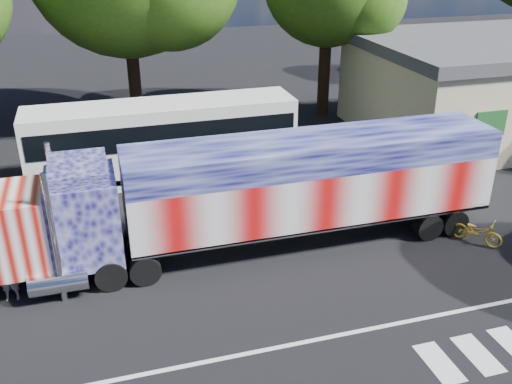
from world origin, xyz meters
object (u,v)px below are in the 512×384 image
object	(u,v)px
semi_truck	(245,195)
coach_bus	(163,139)
bicycle	(477,231)
woman	(8,275)

from	to	relation	value
semi_truck	coach_bus	world-z (taller)	semi_truck
semi_truck	coach_bus	bearing A→B (deg)	103.31
semi_truck	bicycle	world-z (taller)	semi_truck
semi_truck	bicycle	bearing A→B (deg)	-12.84
coach_bus	woman	world-z (taller)	coach_bus
coach_bus	semi_truck	bearing A→B (deg)	-76.69
woman	bicycle	xyz separation A→B (m)	(15.99, -1.11, -0.39)
coach_bus	bicycle	xyz separation A→B (m)	(10.01, -9.37, -1.33)
woman	bicycle	size ratio (longest dim) A/B	0.95
semi_truck	woman	distance (m)	7.91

